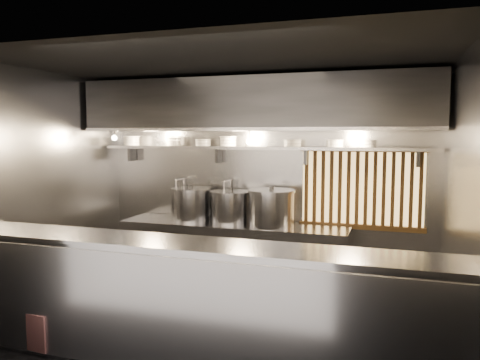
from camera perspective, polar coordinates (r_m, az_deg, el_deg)
The scene contains 25 objects.
floor at distance 5.29m, azimuth -1.70°, elevation -17.31°, with size 4.50×4.50×0.00m, color black.
ceiling at distance 4.93m, azimuth -1.80°, elevation 14.23°, with size 4.50×4.50×0.00m, color black.
wall_back at distance 6.34m, azimuth 2.83°, elevation -0.37°, with size 4.50×4.50×0.00m, color gray.
wall_left at distance 6.05m, azimuth -22.23°, elevation -1.07°, with size 3.00×3.00×0.00m, color gray.
wall_right at distance 4.67m, azimuth 25.24°, elevation -3.06°, with size 3.00×3.00×0.00m, color gray.
serving_counter at distance 4.26m, azimuth -6.22°, elevation -14.99°, with size 4.50×0.56×1.13m.
cooking_bench at distance 6.25m, azimuth -0.80°, elevation -9.32°, with size 3.00×0.70×0.90m, color #9B9BA0.
bowl_shelf at distance 6.13m, azimuth 2.41°, elevation 3.92°, with size 4.40×0.34×0.04m, color #9B9BA0.
exhaust_hood at distance 5.93m, azimuth 1.85°, elevation 9.13°, with size 4.40×0.81×0.65m.
wood_screen at distance 6.09m, azimuth 14.61°, elevation -0.99°, with size 1.56×0.09×1.04m.
faucet_left at distance 6.62m, azimuth -7.13°, elevation -0.96°, with size 0.04×0.30×0.50m.
faucet_right at distance 6.36m, azimuth -1.41°, elevation -1.20°, with size 0.04×0.30×0.50m.
heat_lamp at distance 6.49m, azimuth -15.19°, elevation 5.48°, with size 0.25×0.35×0.20m.
pendant_bulb at distance 6.05m, azimuth 1.19°, elevation 4.68°, with size 0.09×0.09×0.19m.
stock_pot_left at distance 6.36m, azimuth -6.00°, elevation -2.91°, with size 0.67×0.67×0.48m.
stock_pot_mid at distance 5.92m, azimuth 3.85°, elevation -3.40°, with size 0.62×0.62×0.50m.
stock_pot_right at distance 6.17m, azimuth -1.19°, elevation -3.25°, with size 0.68×0.68×0.45m.
red_placard at distance 4.92m, azimuth -23.74°, elevation -16.73°, with size 0.25×0.02×0.35m, color #AF121B.
bowl_stack_0 at distance 6.89m, azimuth -13.09°, elevation 4.69°, with size 0.23×0.23×0.13m.
bowl_stack_1 at distance 6.57m, azimuth -8.05°, elevation 4.74°, with size 0.21×0.21×0.13m.
bowl_stack_2 at distance 6.39m, azimuth -4.51°, elevation 4.58°, with size 0.22×0.22×0.09m.
bowl_stack_3 at distance 6.26m, azimuth -1.44°, elevation 4.75°, with size 0.23×0.23×0.13m.
bowl_stack_4 at distance 6.03m, azimuth 6.42°, elevation 4.50°, with size 0.23×0.23×0.09m.
bowl_stack_5 at distance 5.95m, azimuth 11.48°, elevation 4.41°, with size 0.22×0.22×0.09m.
bowl_stack_6 at distance 5.91m, azimuth 15.24°, elevation 4.32°, with size 0.21×0.21×0.09m.
Camera 1 is at (1.65, -4.59, 2.06)m, focal length 35.00 mm.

